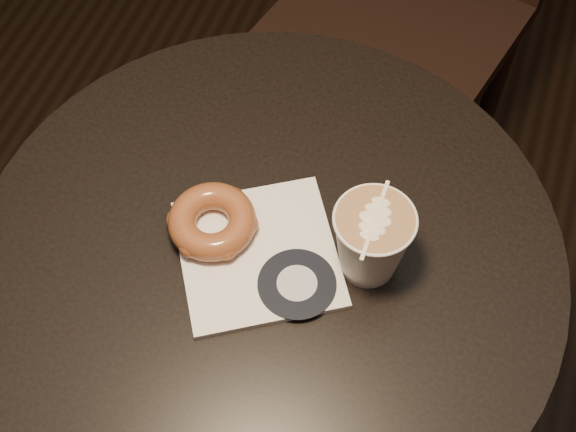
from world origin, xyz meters
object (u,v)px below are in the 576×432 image
(cafe_table, at_px, (271,319))
(doughnut, at_px, (212,221))
(latte_cup, at_px, (371,242))
(pastry_bag, at_px, (258,254))

(cafe_table, xyz_separation_m, doughnut, (-0.07, 0.00, 0.22))
(cafe_table, relative_size, latte_cup, 7.40)
(cafe_table, height_order, doughnut, doughnut)
(doughnut, bearing_deg, latte_cup, 5.60)
(doughnut, bearing_deg, cafe_table, -0.44)
(latte_cup, bearing_deg, doughnut, -174.40)
(cafe_table, distance_m, latte_cup, 0.28)
(pastry_bag, height_order, doughnut, doughnut)
(cafe_table, relative_size, pastry_bag, 4.21)
(pastry_bag, relative_size, doughnut, 1.72)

